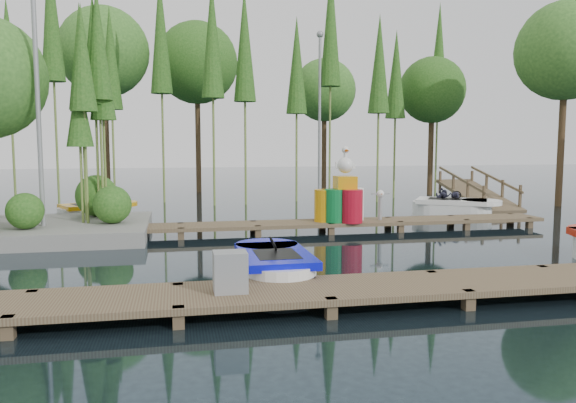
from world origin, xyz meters
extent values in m
plane|color=#1D2D36|center=(0.00, 0.00, 0.00)|extent=(90.00, 90.00, 0.00)
cube|color=brown|center=(0.00, -4.50, 0.25)|extent=(18.00, 1.50, 0.10)
cube|color=brown|center=(-4.30, -5.13, 0.05)|extent=(0.16, 0.16, 0.50)
cube|color=brown|center=(-4.30, -3.87, 0.05)|extent=(0.16, 0.16, 0.50)
cube|color=brown|center=(-2.15, -5.13, 0.05)|extent=(0.16, 0.16, 0.50)
cube|color=brown|center=(-2.15, -3.87, 0.05)|extent=(0.16, 0.16, 0.50)
cube|color=brown|center=(0.00, -5.13, 0.05)|extent=(0.16, 0.16, 0.50)
cube|color=brown|center=(0.00, -3.87, 0.05)|extent=(0.16, 0.16, 0.50)
cube|color=brown|center=(2.15, -5.13, 0.05)|extent=(0.16, 0.16, 0.50)
cube|color=brown|center=(2.15, -3.87, 0.05)|extent=(0.16, 0.16, 0.50)
cube|color=brown|center=(4.30, -3.87, 0.05)|extent=(0.16, 0.16, 0.50)
cube|color=brown|center=(1.00, 2.50, 0.25)|extent=(15.00, 1.20, 0.10)
cube|color=brown|center=(-6.10, 2.02, 0.05)|extent=(0.16, 0.16, 0.50)
cube|color=brown|center=(-6.10, 2.98, 0.05)|extent=(0.16, 0.16, 0.50)
cube|color=brown|center=(-4.07, 2.02, 0.05)|extent=(0.16, 0.16, 0.50)
cube|color=brown|center=(-4.07, 2.98, 0.05)|extent=(0.16, 0.16, 0.50)
cube|color=brown|center=(-2.04, 2.02, 0.05)|extent=(0.16, 0.16, 0.50)
cube|color=brown|center=(-2.04, 2.98, 0.05)|extent=(0.16, 0.16, 0.50)
cube|color=brown|center=(-0.01, 2.02, 0.05)|extent=(0.16, 0.16, 0.50)
cube|color=brown|center=(-0.01, 2.98, 0.05)|extent=(0.16, 0.16, 0.50)
cube|color=brown|center=(2.01, 2.02, 0.05)|extent=(0.16, 0.16, 0.50)
cube|color=brown|center=(2.01, 2.98, 0.05)|extent=(0.16, 0.16, 0.50)
cube|color=brown|center=(4.04, 2.02, 0.05)|extent=(0.16, 0.16, 0.50)
cube|color=brown|center=(4.04, 2.98, 0.05)|extent=(0.16, 0.16, 0.50)
cube|color=brown|center=(6.07, 2.02, 0.05)|extent=(0.16, 0.16, 0.50)
cube|color=brown|center=(6.07, 2.98, 0.05)|extent=(0.16, 0.16, 0.50)
cube|color=brown|center=(8.10, 2.02, 0.05)|extent=(0.16, 0.16, 0.50)
cube|color=brown|center=(8.10, 2.98, 0.05)|extent=(0.16, 0.16, 0.50)
cube|color=gray|center=(-6.00, 3.00, 0.18)|extent=(6.20, 4.20, 0.42)
sphere|color=#336520|center=(-5.80, 2.00, 0.84)|extent=(0.90, 0.90, 0.90)
sphere|color=#336520|center=(-4.40, 4.20, 0.99)|extent=(1.20, 1.20, 1.20)
sphere|color=#336520|center=(-3.80, 2.60, 0.89)|extent=(1.00, 1.00, 1.00)
cylinder|color=olive|center=(-4.25, 3.56, 2.97)|extent=(0.07, 0.07, 5.93)
cone|color=#336520|center=(-4.25, 3.56, 5.04)|extent=(0.70, 0.70, 2.97)
cylinder|color=olive|center=(-4.57, 3.40, 2.83)|extent=(0.07, 0.07, 5.66)
cone|color=#336520|center=(-4.57, 3.40, 4.81)|extent=(0.70, 0.70, 2.83)
cylinder|color=olive|center=(-4.07, 3.59, 2.61)|extent=(0.07, 0.07, 5.22)
cone|color=#336520|center=(-4.07, 3.59, 4.44)|extent=(0.70, 0.70, 2.61)
cylinder|color=olive|center=(-4.44, 2.78, 2.76)|extent=(0.07, 0.07, 5.53)
cone|color=#336520|center=(-4.44, 2.78, 4.70)|extent=(0.70, 0.70, 2.76)
cylinder|color=olive|center=(-4.59, 2.90, 2.01)|extent=(0.07, 0.07, 4.01)
cone|color=#336520|center=(-4.59, 2.90, 3.41)|extent=(0.70, 0.70, 2.01)
cylinder|color=olive|center=(-4.13, 3.45, 3.05)|extent=(0.07, 0.07, 6.11)
cone|color=#336520|center=(-4.13, 3.45, 5.19)|extent=(0.70, 0.70, 3.05)
cylinder|color=#45311D|center=(12.74, 6.90, 3.03)|extent=(0.26, 0.26, 6.06)
sphere|color=#427C2C|center=(12.74, 6.90, 6.06)|extent=(3.81, 3.81, 3.81)
cylinder|color=#45311D|center=(9.99, 12.65, 2.51)|extent=(0.26, 0.26, 5.02)
sphere|color=#336520|center=(9.99, 12.65, 5.02)|extent=(3.16, 3.16, 3.16)
cylinder|color=#45311D|center=(5.74, 16.70, 2.65)|extent=(0.26, 0.26, 5.31)
sphere|color=#427C2C|center=(5.74, 16.70, 5.31)|extent=(3.34, 3.34, 3.34)
cylinder|color=#45311D|center=(-1.00, 16.03, 3.23)|extent=(0.26, 0.26, 6.46)
sphere|color=#336520|center=(-1.00, 16.03, 6.46)|extent=(4.06, 4.06, 4.06)
cylinder|color=#45311D|center=(-5.41, 16.00, 3.43)|extent=(0.26, 0.26, 6.85)
sphere|color=#427C2C|center=(-5.41, 16.00, 6.85)|extent=(4.31, 4.31, 4.31)
cylinder|color=olive|center=(-8.16, 10.23, 3.74)|extent=(0.09, 0.09, 7.48)
cone|color=#336520|center=(-8.16, 10.23, 5.83)|extent=(0.90, 0.90, 4.11)
cylinder|color=olive|center=(-6.71, 10.82, 4.83)|extent=(0.09, 0.09, 9.66)
cone|color=#336520|center=(-6.71, 10.82, 7.54)|extent=(0.90, 0.90, 5.31)
cylinder|color=olive|center=(-4.68, 11.83, 3.85)|extent=(0.09, 0.09, 7.69)
cone|color=#336520|center=(-4.68, 11.83, 6.00)|extent=(0.90, 0.90, 4.23)
cylinder|color=olive|center=(-2.63, 11.48, 4.49)|extent=(0.09, 0.09, 8.99)
cone|color=#336520|center=(-2.63, 11.48, 7.01)|extent=(0.90, 0.90, 4.94)
cylinder|color=olive|center=(-0.63, 9.87, 4.22)|extent=(0.09, 0.09, 8.44)
cone|color=#336520|center=(-0.63, 9.87, 6.58)|extent=(0.90, 0.90, 4.64)
cylinder|color=olive|center=(0.65, 10.00, 4.11)|extent=(0.09, 0.09, 8.22)
cone|color=#336520|center=(0.65, 10.00, 6.41)|extent=(0.90, 0.90, 4.52)
cylinder|color=olive|center=(2.96, 10.87, 3.70)|extent=(0.09, 0.09, 7.41)
cone|color=#336520|center=(2.96, 10.87, 5.78)|extent=(0.90, 0.90, 4.07)
cylinder|color=olive|center=(4.49, 11.10, 4.89)|extent=(0.09, 0.09, 9.77)
cone|color=#336520|center=(4.49, 11.10, 7.62)|extent=(0.90, 0.90, 5.38)
cylinder|color=olive|center=(6.24, 9.83, 3.70)|extent=(0.09, 0.09, 7.40)
cone|color=#336520|center=(6.24, 9.83, 5.77)|extent=(0.90, 0.90, 4.07)
cylinder|color=olive|center=(7.63, 11.42, 3.57)|extent=(0.09, 0.09, 7.14)
cone|color=#336520|center=(7.63, 11.42, 5.57)|extent=(0.90, 0.90, 3.93)
cylinder|color=olive|center=(10.17, 12.43, 4.31)|extent=(0.09, 0.09, 8.61)
cone|color=#336520|center=(10.17, 12.43, 6.72)|extent=(0.90, 0.90, 4.74)
cylinder|color=gray|center=(-5.50, 2.50, 3.50)|extent=(0.12, 0.12, 7.00)
cylinder|color=gray|center=(4.00, 11.00, 3.50)|extent=(0.12, 0.12, 7.00)
sphere|color=gray|center=(4.00, 11.00, 7.10)|extent=(0.30, 0.30, 0.30)
cube|color=brown|center=(9.00, 6.50, 0.55)|extent=(1.50, 3.94, 0.95)
cube|color=brown|center=(8.30, 4.90, 0.59)|extent=(0.08, 0.08, 0.90)
cube|color=brown|center=(8.30, 6.00, 0.70)|extent=(0.08, 0.08, 0.90)
cube|color=brown|center=(8.30, 7.10, 0.81)|extent=(0.08, 0.08, 0.90)
cube|color=brown|center=(8.30, 8.20, 0.92)|extent=(0.08, 0.08, 0.90)
cube|color=brown|center=(8.30, 6.50, 1.15)|extent=(0.06, 3.54, 0.83)
cube|color=brown|center=(9.70, 4.90, 0.59)|extent=(0.08, 0.08, 0.90)
cube|color=brown|center=(9.70, 6.00, 0.70)|extent=(0.08, 0.08, 0.90)
cube|color=brown|center=(9.70, 7.10, 0.81)|extent=(0.08, 0.08, 0.90)
cube|color=brown|center=(9.70, 8.20, 0.92)|extent=(0.08, 0.08, 0.90)
cube|color=brown|center=(9.70, 6.50, 1.15)|extent=(0.06, 3.54, 0.83)
cube|color=white|center=(-0.44, -2.95, 0.20)|extent=(1.20, 1.21, 0.55)
cylinder|color=white|center=(-0.44, -2.35, 0.20)|extent=(1.20, 1.20, 0.55)
cylinder|color=white|center=(-0.43, -3.55, 0.20)|extent=(1.20, 1.20, 0.55)
cube|color=#080CCB|center=(-0.44, -2.95, 0.50)|extent=(1.23, 2.09, 0.14)
cylinder|color=#080CCB|center=(-0.44, -2.07, 0.50)|extent=(1.22, 1.22, 0.14)
cube|color=black|center=(-0.44, -3.15, 0.54)|extent=(0.75, 0.99, 0.06)
torus|color=black|center=(-0.44, -2.80, 0.70)|extent=(0.15, 0.28, 0.26)
cube|color=white|center=(-4.76, 6.30, 0.19)|extent=(1.56, 1.56, 0.53)
cylinder|color=white|center=(-4.25, 6.57, 0.19)|extent=(1.55, 1.55, 0.53)
cylinder|color=white|center=(-5.28, 6.03, 0.19)|extent=(1.55, 1.55, 0.53)
cube|color=#CD8B0A|center=(-4.76, 6.30, 0.48)|extent=(2.32, 1.96, 0.13)
cylinder|color=#CD8B0A|center=(-4.01, 6.69, 0.48)|extent=(1.58, 1.58, 0.13)
cube|color=black|center=(-4.93, 6.21, 0.52)|extent=(1.17, 1.07, 0.06)
torus|color=black|center=(-4.63, 6.37, 0.67)|extent=(0.30, 0.25, 0.25)
imported|color=#1E1E2D|center=(-4.98, 6.19, 0.76)|extent=(0.51, 0.47, 0.94)
cube|color=white|center=(7.00, 4.72, 0.22)|extent=(1.79, 1.79, 0.59)
cylinder|color=white|center=(7.56, 4.38, 0.22)|extent=(1.78, 1.78, 0.59)
cylinder|color=white|center=(6.44, 5.06, 0.22)|extent=(1.78, 1.78, 0.59)
cube|color=white|center=(7.00, 4.72, 0.54)|extent=(2.62, 2.30, 0.15)
cylinder|color=white|center=(7.81, 4.23, 0.54)|extent=(1.82, 1.82, 0.15)
cube|color=black|center=(6.82, 4.83, 0.59)|extent=(1.33, 1.24, 0.06)
torus|color=black|center=(7.14, 4.64, 0.76)|extent=(0.34, 0.29, 0.29)
imported|color=#1E1E2D|center=(6.77, 4.86, 0.81)|extent=(0.54, 0.50, 0.97)
imported|color=#1E1E2D|center=(7.29, 4.99, 0.75)|extent=(0.42, 0.38, 0.73)
cube|color=gray|center=(-1.38, -4.50, 0.60)|extent=(0.50, 0.42, 0.61)
cylinder|color=#CD8B0A|center=(1.96, 2.50, 0.75)|extent=(0.60, 0.60, 0.90)
cylinder|color=#0C6D2F|center=(2.21, 2.30, 0.76)|extent=(0.61, 0.61, 0.92)
cylinder|color=white|center=(2.82, 2.60, 0.76)|extent=(0.61, 0.61, 0.92)
cylinder|color=#A70B1E|center=(2.62, 2.09, 0.76)|extent=(0.61, 0.61, 0.92)
cube|color=#CD8B0A|center=(2.52, 2.40, 1.40)|extent=(0.56, 0.56, 0.36)
sphere|color=white|center=(2.52, 2.40, 1.89)|extent=(0.45, 0.45, 0.45)
cylinder|color=white|center=(2.52, 2.40, 2.14)|extent=(0.10, 0.10, 0.31)
sphere|color=white|center=(2.52, 2.40, 2.32)|extent=(0.20, 0.20, 0.20)
cone|color=#E3570B|center=(2.52, 2.20, 2.29)|extent=(0.10, 0.31, 0.10)
cube|color=white|center=(2.52, 2.40, 1.89)|extent=(0.56, 0.06, 0.18)
cylinder|color=gray|center=(3.61, 2.50, 0.62)|extent=(0.11, 0.11, 0.65)
sphere|color=white|center=(3.61, 2.50, 1.06)|extent=(0.22, 0.22, 0.22)
cube|color=gray|center=(3.61, 2.50, 1.06)|extent=(0.54, 0.04, 0.04)
cone|color=#E3570B|center=(3.61, 2.37, 1.06)|extent=(0.04, 0.11, 0.04)
camera|label=1|loc=(-2.15, -12.69, 2.51)|focal=35.00mm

